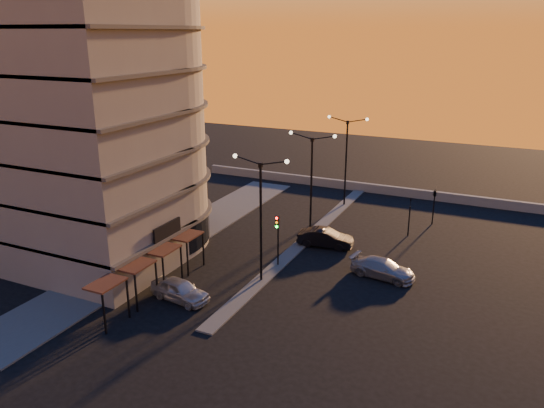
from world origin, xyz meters
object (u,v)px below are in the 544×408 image
(car_sedan, at_px, (325,238))
(car_hatchback, at_px, (180,290))
(streetlamp_mid, at_px, (311,177))
(car_wagon, at_px, (383,268))
(traffic_light_main, at_px, (277,232))

(car_sedan, bearing_deg, car_hatchback, 149.29)
(streetlamp_mid, height_order, car_hatchback, streetlamp_mid)
(streetlamp_mid, bearing_deg, car_wagon, -34.39)
(streetlamp_mid, bearing_deg, car_hatchback, -104.15)
(streetlamp_mid, bearing_deg, car_sedan, -38.78)
(traffic_light_main, relative_size, car_wagon, 0.87)
(streetlamp_mid, relative_size, car_sedan, 2.00)
(car_sedan, distance_m, car_wagon, 7.10)
(streetlamp_mid, xyz_separation_m, car_hatchback, (-3.78, -15.01, -4.84))
(streetlamp_mid, relative_size, traffic_light_main, 2.24)
(car_hatchback, bearing_deg, car_sedan, -15.34)
(car_hatchback, bearing_deg, traffic_light_main, -17.49)
(traffic_light_main, relative_size, car_sedan, 0.90)
(car_hatchback, relative_size, car_wagon, 0.90)
(car_wagon, bearing_deg, car_hatchback, 136.70)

